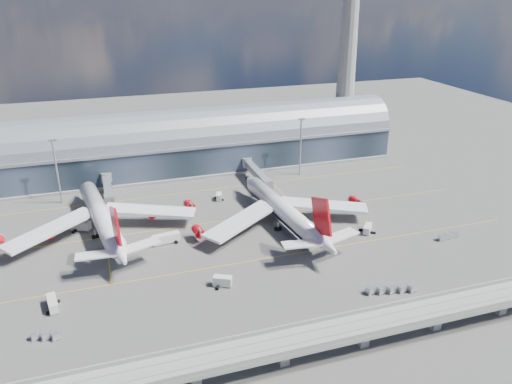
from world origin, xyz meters
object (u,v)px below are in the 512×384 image
object	(u,v)px
service_truck_4	(219,197)
cargo_train_2	(448,236)
control_tower	(348,45)
service_truck_5	(80,226)
floodlight_mast_right	(301,145)
airliner_left	(102,218)
service_truck_1	(222,281)
service_truck_3	(368,229)
service_truck_0	(53,304)
cargo_train_1	(391,289)
floodlight_mast_left	(57,170)
service_truck_2	(166,238)
cargo_train_0	(46,336)
airliner_right	(284,211)

from	to	relation	value
service_truck_4	cargo_train_2	world-z (taller)	service_truck_4
control_tower	service_truck_5	bearing A→B (deg)	-156.85
floodlight_mast_right	cargo_train_2	size ratio (longest dim) A/B	3.10
airliner_left	service_truck_4	distance (m)	47.63
airliner_left	service_truck_1	distance (m)	52.97
cargo_train_2	service_truck_3	bearing A→B (deg)	69.22
service_truck_0	cargo_train_2	world-z (taller)	service_truck_0
service_truck_4	cargo_train_1	world-z (taller)	service_truck_4
service_truck_3	service_truck_5	world-z (taller)	service_truck_5
floodlight_mast_left	service_truck_2	bearing A→B (deg)	-53.35
floodlight_mast_right	cargo_train_0	bearing A→B (deg)	-140.15
control_tower	floodlight_mast_left	distance (m)	143.01
service_truck_5	service_truck_0	bearing A→B (deg)	-161.53
floodlight_mast_right	control_tower	bearing A→B (deg)	38.66
service_truck_0	cargo_train_2	bearing A→B (deg)	-9.71
cargo_train_0	floodlight_mast_right	bearing A→B (deg)	-68.83
service_truck_2	service_truck_5	xyz separation A→B (m)	(-26.78, 18.54, 0.00)
service_truck_4	cargo_train_1	size ratio (longest dim) A/B	0.33
service_truck_5	cargo_train_1	bearing A→B (deg)	-101.84
service_truck_2	service_truck_5	world-z (taller)	service_truck_5
service_truck_5	cargo_train_1	size ratio (longest dim) A/B	0.50
control_tower	airliner_right	bearing A→B (deg)	-129.29
airliner_right	service_truck_0	distance (m)	79.53
floodlight_mast_left	airliner_right	distance (m)	87.97
service_truck_1	cargo_train_2	size ratio (longest dim) A/B	0.69
service_truck_2	cargo_train_2	xyz separation A→B (m)	(89.85, -26.44, -0.74)
control_tower	floodlight_mast_right	bearing A→B (deg)	-141.34
control_tower	cargo_train_0	size ratio (longest dim) A/B	13.74
floodlight_mast_right	service_truck_5	xyz separation A→B (m)	(-93.07, -26.77, -11.94)
service_truck_5	cargo_train_0	size ratio (longest dim) A/B	0.97
service_truck_3	cargo_train_0	world-z (taller)	service_truck_3
service_truck_0	floodlight_mast_right	bearing A→B (deg)	25.90
service_truck_3	cargo_train_2	xyz separation A→B (m)	(23.25, -12.53, -0.43)
control_tower	cargo_train_2	world-z (taller)	control_tower
cargo_train_1	service_truck_3	bearing A→B (deg)	-32.00
control_tower	service_truck_3	distance (m)	106.47
service_truck_1	cargo_train_2	distance (m)	78.77
service_truck_2	airliner_left	bearing A→B (deg)	47.38
airliner_right	service_truck_0	bearing A→B (deg)	-165.90
service_truck_0	service_truck_2	size ratio (longest dim) A/B	0.78
airliner_right	service_truck_2	size ratio (longest dim) A/B	7.35
service_truck_1	service_truck_4	distance (m)	60.98
floodlight_mast_left	airliner_left	bearing A→B (deg)	-66.01
airliner_left	service_truck_4	bearing A→B (deg)	11.71
control_tower	service_truck_0	size ratio (longest dim) A/B	14.22
airliner_left	service_truck_2	size ratio (longest dim) A/B	7.56
service_truck_0	cargo_train_1	bearing A→B (deg)	-23.29
service_truck_0	cargo_train_1	size ratio (longest dim) A/B	0.50
control_tower	floodlight_mast_right	world-z (taller)	control_tower
floodlight_mast_left	cargo_train_2	size ratio (longest dim) A/B	3.10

